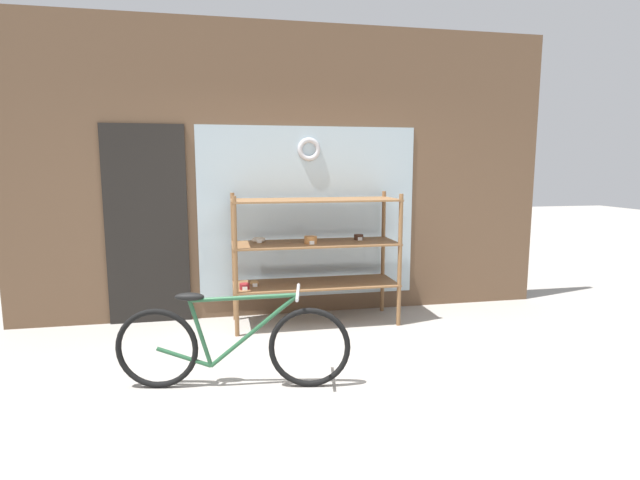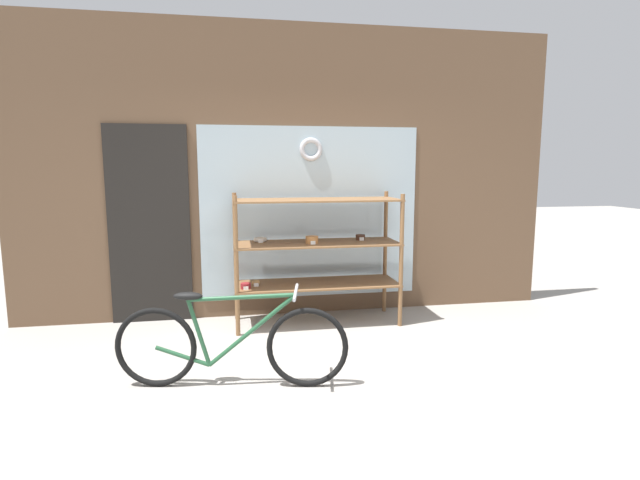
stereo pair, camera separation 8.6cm
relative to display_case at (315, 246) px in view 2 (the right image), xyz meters
name	(u,v)px [view 2 (the right image)]	position (x,y,z in m)	size (l,w,h in m)	color
ground_plane	(334,402)	(-0.18, -1.83, -0.84)	(30.00, 30.00, 0.00)	gray
storefront_facade	(289,176)	(-0.22, 0.43, 0.72)	(5.99, 0.13, 3.19)	brown
display_case	(315,246)	(0.00, 0.00, 0.00)	(1.73, 0.59, 1.39)	brown
bicycle	(230,344)	(-0.90, -1.43, -0.50)	(1.75, 0.50, 0.75)	black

